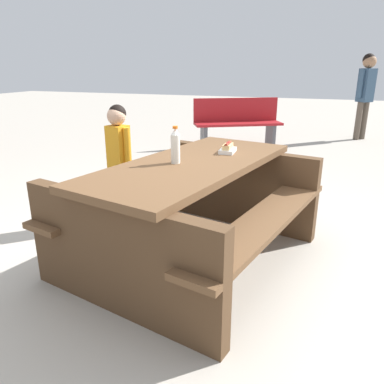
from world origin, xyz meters
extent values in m
plane|color=#ADA599|center=(0.00, 0.00, 0.00)|extent=(30.00, 30.00, 0.00)
cube|color=brown|center=(0.00, 0.00, 0.72)|extent=(1.92, 1.14, 0.05)
cube|color=brown|center=(0.12, 0.55, 0.43)|extent=(1.82, 0.67, 0.04)
cube|color=brown|center=(-0.12, -0.55, 0.43)|extent=(1.82, 0.67, 0.04)
cube|color=#4D3520|center=(0.76, -0.17, 0.35)|extent=(0.41, 1.39, 0.70)
cube|color=#4D3520|center=(-0.76, 0.17, 0.35)|extent=(0.41, 1.39, 0.70)
cylinder|color=silver|center=(-0.08, 0.09, 0.85)|extent=(0.06, 0.06, 0.20)
cone|color=silver|center=(-0.08, 0.09, 0.97)|extent=(0.06, 0.06, 0.04)
cylinder|color=orange|center=(-0.08, 0.09, 1.00)|extent=(0.04, 0.04, 0.02)
cube|color=white|center=(0.37, -0.16, 0.77)|extent=(0.18, 0.12, 0.03)
cube|color=#D8B272|center=(0.37, -0.16, 0.80)|extent=(0.15, 0.06, 0.04)
cylinder|color=maroon|center=(0.37, -0.16, 0.82)|extent=(0.14, 0.03, 0.03)
ellipsoid|color=maroon|center=(0.37, -0.16, 0.83)|extent=(0.07, 0.03, 0.01)
cylinder|color=#3F334C|center=(0.43, 0.80, 0.24)|extent=(0.08, 0.08, 0.49)
cylinder|color=#3F334C|center=(0.46, 0.91, 0.24)|extent=(0.08, 0.08, 0.49)
cube|color=orange|center=(0.44, 0.85, 0.69)|extent=(0.18, 0.19, 0.41)
cylinder|color=orange|center=(0.42, 0.75, 0.71)|extent=(0.06, 0.06, 0.35)
cylinder|color=orange|center=(0.47, 0.95, 0.71)|extent=(0.06, 0.06, 0.35)
sphere|color=tan|center=(0.44, 0.85, 0.98)|extent=(0.16, 0.16, 0.16)
sphere|color=black|center=(0.46, 0.85, 1.00)|extent=(0.15, 0.15, 0.15)
cube|color=maroon|center=(3.98, 0.59, 0.43)|extent=(1.07, 1.51, 0.04)
cube|color=maroon|center=(4.13, 0.68, 0.65)|extent=(0.76, 1.33, 0.40)
cube|color=#4C4C51|center=(3.69, 1.11, 0.21)|extent=(0.34, 0.23, 0.41)
cube|color=#4C4C51|center=(4.27, 0.06, 0.21)|extent=(0.34, 0.23, 0.41)
cylinder|color=brown|center=(5.69, -1.53, 0.36)|extent=(0.11, 0.11, 0.72)
cylinder|color=brown|center=(5.57, -1.42, 0.36)|extent=(0.11, 0.11, 0.72)
cube|color=#334C66|center=(5.63, -1.47, 1.03)|extent=(0.33, 0.33, 0.61)
cylinder|color=#334C66|center=(5.74, -1.58, 1.06)|extent=(0.09, 0.09, 0.52)
cylinder|color=#334C66|center=(5.52, -1.37, 1.06)|extent=(0.09, 0.09, 0.52)
sphere|color=#997051|center=(5.63, -1.47, 1.45)|extent=(0.24, 0.24, 0.24)
sphere|color=black|center=(5.64, -1.46, 1.48)|extent=(0.23, 0.23, 0.23)
camera|label=1|loc=(-2.40, -0.87, 1.39)|focal=35.04mm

